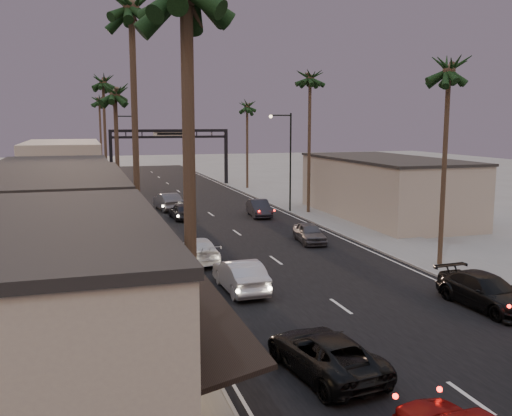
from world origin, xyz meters
TOP-DOWN VIEW (x-y plane):
  - ground at (0.00, 40.00)m, footprint 200.00×200.00m
  - road at (0.00, 45.00)m, footprint 14.00×120.00m
  - sidewalk_left at (-9.50, 52.00)m, footprint 5.00×92.00m
  - sidewalk_right at (9.50, 52.00)m, footprint 5.00×92.00m
  - storefront_near at (-13.00, 12.00)m, footprint 8.00×12.00m
  - storefront_mid at (-13.00, 26.00)m, footprint 8.00×14.00m
  - storefront_far at (-13.00, 42.00)m, footprint 8.00×16.00m
  - storefront_dist at (-13.00, 65.00)m, footprint 8.00×20.00m
  - building_right at (14.00, 40.00)m, footprint 8.00×18.00m
  - arch at (0.00, 70.00)m, footprint 15.20×0.40m
  - streetlight_right at (6.92, 45.00)m, footprint 2.13×0.30m
  - streetlight_left at (-6.92, 58.00)m, footprint 2.13×0.30m
  - palm_lc at (-8.60, 36.00)m, footprint 3.20×3.20m
  - palm_ld at (-8.60, 55.00)m, footprint 3.20×3.20m
  - palm_ra at (8.60, 24.00)m, footprint 3.20×3.20m
  - palm_rb at (8.60, 44.00)m, footprint 3.20×3.20m
  - palm_rc at (8.60, 64.00)m, footprint 3.20×3.20m
  - palm_far at (-8.30, 78.00)m, footprint 3.20×3.20m
  - oncoming_pickup at (-3.52, 12.84)m, footprint 3.00×5.32m
  - oncoming_silver at (-3.69, 22.66)m, footprint 1.78×4.80m
  - oncoming_white at (-4.55, 29.11)m, footprint 2.12×4.96m
  - oncoming_dgrey at (-2.93, 44.13)m, footprint 1.88×4.24m
  - oncoming_grey_far at (-3.34, 49.63)m, footprint 2.28×5.08m
  - curbside_black at (6.09, 16.95)m, footprint 2.42×5.27m
  - curbside_grey at (3.85, 32.13)m, footprint 2.02×4.14m
  - curbside_far at (3.77, 43.58)m, footprint 1.99×4.60m

SIDE VIEW (x-z plane):
  - ground at x=0.00m, z-range 0.00..0.00m
  - road at x=0.00m, z-range -0.01..0.01m
  - sidewalk_left at x=-9.50m, z-range 0.00..0.12m
  - sidewalk_right at x=9.50m, z-range 0.00..0.12m
  - curbside_grey at x=3.85m, z-range 0.00..1.36m
  - oncoming_pickup at x=-3.52m, z-range 0.00..1.40m
  - oncoming_dgrey at x=-2.93m, z-range 0.00..1.42m
  - oncoming_white at x=-4.55m, z-range 0.00..1.43m
  - curbside_far at x=3.77m, z-range 0.00..1.47m
  - curbside_black at x=6.09m, z-range 0.00..1.49m
  - oncoming_silver at x=-3.69m, z-range 0.00..1.57m
  - oncoming_grey_far at x=-3.34m, z-range 0.00..1.62m
  - storefront_far at x=-13.00m, z-range 0.00..5.00m
  - building_right at x=14.00m, z-range 0.00..5.00m
  - storefront_near at x=-13.00m, z-range 0.00..5.50m
  - storefront_mid at x=-13.00m, z-range 0.00..5.50m
  - storefront_dist at x=-13.00m, z-range 0.00..6.00m
  - streetlight_right at x=6.92m, z-range 0.83..9.83m
  - streetlight_left at x=-6.92m, z-range 0.83..9.83m
  - arch at x=0.00m, z-range 1.90..9.17m
  - palm_lc at x=-8.60m, z-range 4.37..16.57m
  - palm_rc at x=8.60m, z-range 4.37..16.57m
  - palm_ra at x=8.60m, z-range 4.84..18.04m
  - palm_far at x=-8.30m, z-range 4.84..18.04m
  - palm_ld at x=-8.60m, z-range 5.32..19.52m
  - palm_rb at x=8.60m, z-range 5.32..19.52m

